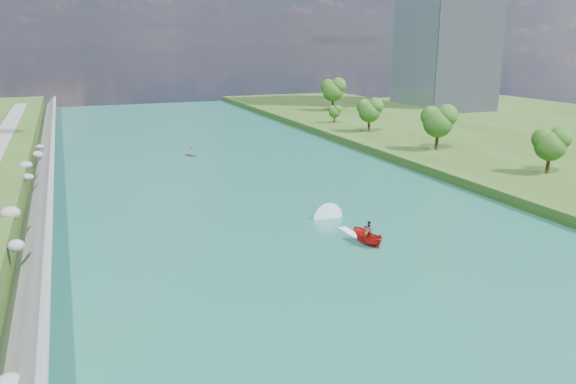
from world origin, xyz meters
name	(u,v)px	position (x,y,z in m)	size (l,w,h in m)	color
ground	(332,257)	(0.00, 0.00, 0.00)	(260.00, 260.00, 0.00)	#2D5119
river_water	(263,202)	(0.00, 20.00, 0.05)	(55.00, 240.00, 0.10)	#196150
berm_east	(560,165)	(49.50, 20.00, 0.75)	(44.00, 240.00, 1.50)	#2D5119
riprap_bank	(37,213)	(-25.87, 19.24, 1.82)	(4.65, 236.00, 4.56)	slate
office_tower	(449,3)	(82.50, 95.00, 30.00)	(22.00, 22.00, 60.00)	gray
trees_east	(503,131)	(40.79, 23.65, 6.12)	(14.33, 137.45, 11.02)	#134A15
motorboat	(359,232)	(4.71, 3.46, 0.76)	(3.60, 18.87, 2.13)	red
raft	(191,154)	(-2.15, 51.94, 0.45)	(2.70, 3.09, 1.57)	gray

